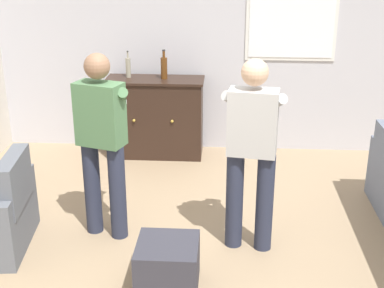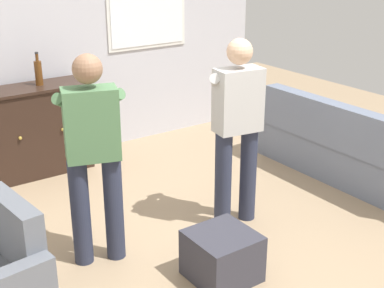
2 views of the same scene
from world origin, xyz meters
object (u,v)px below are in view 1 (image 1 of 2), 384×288
ottoman (168,265)px  person_standing_right (252,147)px  sideboard_cabinet (156,117)px  person_standing_left (102,138)px  bottle_liquor_amber (128,67)px  bottle_wine_green (164,67)px

ottoman → person_standing_right: size_ratio=0.28×
ottoman → person_standing_right: person_standing_right is taller
sideboard_cabinet → person_standing_left: (-0.20, -1.96, 0.45)m
bottle_liquor_amber → ottoman: size_ratio=0.68×
sideboard_cabinet → bottle_liquor_amber: bearing=170.6°
bottle_liquor_amber → person_standing_left: size_ratio=0.19×
person_standing_left → sideboard_cabinet: bearing=84.2°
sideboard_cabinet → bottle_wine_green: 0.64m
sideboard_cabinet → ottoman: size_ratio=2.51×
person_standing_right → ottoman: bearing=-135.1°
bottle_wine_green → person_standing_left: size_ratio=0.21×
bottle_wine_green → person_standing_left: bearing=-99.1°
ottoman → sideboard_cabinet: bearing=99.2°
sideboard_cabinet → bottle_wine_green: bearing=6.7°
bottle_wine_green → sideboard_cabinet: bearing=-173.3°
person_standing_left → bottle_wine_green: bearing=80.9°
person_standing_left → person_standing_right: bearing=-6.1°
sideboard_cabinet → bottle_liquor_amber: (-0.33, 0.05, 0.61)m
sideboard_cabinet → person_standing_right: (1.09, -2.10, 0.45)m
sideboard_cabinet → bottle_wine_green: size_ratio=3.38×
bottle_liquor_amber → ottoman: 3.04m
bottle_liquor_amber → person_standing_right: 2.58m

